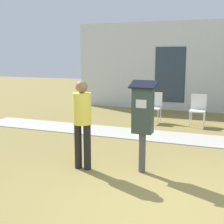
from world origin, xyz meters
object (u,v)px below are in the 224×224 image
at_px(parking_meter, 143,115).
at_px(outdoor_chair_middle, 198,107).
at_px(person_standing, 82,118).
at_px(outdoor_chair_left, 154,105).

xyz_separation_m(parking_meter, outdoor_chair_middle, (0.51, 4.11, -0.49)).
distance_m(parking_meter, outdoor_chair_middle, 4.17).
xyz_separation_m(parking_meter, person_standing, (-1.03, -0.23, -0.09)).
height_order(parking_meter, outdoor_chair_middle, parking_meter).
bearing_deg(outdoor_chair_middle, outdoor_chair_left, -177.84).
bearing_deg(parking_meter, person_standing, -167.45).
relative_size(parking_meter, outdoor_chair_middle, 1.77).
bearing_deg(person_standing, outdoor_chair_middle, 109.88).
bearing_deg(outdoor_chair_middle, parking_meter, -93.96).
bearing_deg(outdoor_chair_left, person_standing, -102.55).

